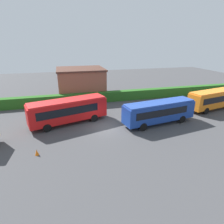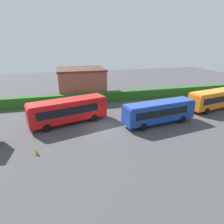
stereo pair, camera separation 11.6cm
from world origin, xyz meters
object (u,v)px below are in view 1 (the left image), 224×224
object	(u,v)px
bus_red	(68,110)
bus_orange	(214,99)
person_center	(214,97)
traffic_cone	(37,152)
bus_blue	(159,111)

from	to	relation	value
bus_red	bus_orange	xyz separation A→B (m)	(22.23, -0.28, -0.08)
person_center	traffic_cone	size ratio (longest dim) A/B	2.84
person_center	bus_orange	bearing A→B (deg)	-176.98
bus_red	bus_blue	world-z (taller)	bus_red
bus_blue	traffic_cone	world-z (taller)	bus_blue
bus_blue	traffic_cone	bearing A→B (deg)	-174.13
person_center	traffic_cone	xyz separation A→B (m)	(-28.59, -9.73, -0.59)
person_center	traffic_cone	world-z (taller)	person_center
bus_red	person_center	xyz separation A→B (m)	(25.25, 2.85, -0.96)
bus_red	traffic_cone	xyz separation A→B (m)	(-3.34, -6.88, -1.55)
bus_blue	person_center	size ratio (longest dim) A/B	5.84
person_center	traffic_cone	distance (m)	30.21
bus_red	traffic_cone	size ratio (longest dim) A/B	17.05
bus_orange	person_center	size ratio (longest dim) A/B	5.51
bus_red	bus_orange	bearing A→B (deg)	-16.31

